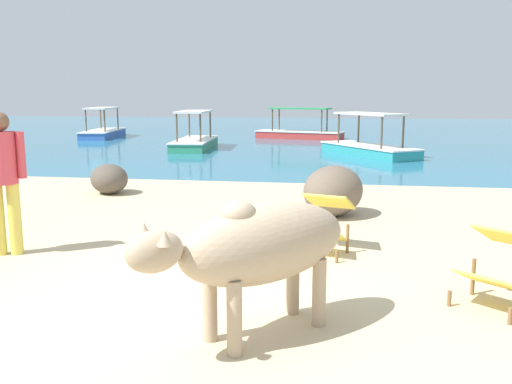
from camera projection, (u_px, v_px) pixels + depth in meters
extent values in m
cube|color=#CCB78E|center=(171.00, 315.00, 4.59)|extent=(18.00, 14.00, 0.04)
cube|color=teal|center=(313.00, 134.00, 25.98)|extent=(60.00, 36.00, 0.03)
cylinder|color=tan|center=(234.00, 318.00, 3.79)|extent=(0.11, 0.11, 0.55)
cylinder|color=tan|center=(210.00, 305.00, 4.03)|extent=(0.11, 0.11, 0.55)
cylinder|color=tan|center=(319.00, 292.00, 4.29)|extent=(0.11, 0.11, 0.55)
cylinder|color=tan|center=(293.00, 282.00, 4.53)|extent=(0.11, 0.11, 0.55)
ellipsoid|color=tan|center=(266.00, 243.00, 4.09)|extent=(1.43, 1.48, 0.60)
ellipsoid|color=tan|center=(155.00, 252.00, 3.50)|extent=(0.45, 0.45, 0.28)
cone|color=tan|center=(165.00, 238.00, 3.37)|extent=(0.14, 0.14, 0.10)
cone|color=tan|center=(144.00, 229.00, 3.59)|extent=(0.14, 0.14, 0.10)
ellipsoid|color=tan|center=(238.00, 214.00, 3.88)|extent=(0.37, 0.37, 0.20)
cylinder|color=brown|center=(337.00, 257.00, 5.94)|extent=(0.04, 0.04, 0.14)
cylinder|color=brown|center=(292.00, 251.00, 6.15)|extent=(0.04, 0.04, 0.14)
cylinder|color=brown|center=(348.00, 239.00, 6.29)|extent=(0.04, 0.04, 0.34)
cylinder|color=brown|center=(305.00, 234.00, 6.51)|extent=(0.04, 0.04, 0.34)
cube|color=#EFD14C|center=(320.00, 235.00, 6.20)|extent=(0.62, 0.56, 0.21)
cube|color=#EFD14C|center=(329.00, 201.00, 6.42)|extent=(0.63, 0.59, 0.23)
cylinder|color=brown|center=(510.00, 316.00, 4.34)|extent=(0.04, 0.04, 0.14)
cylinder|color=brown|center=(449.00, 298.00, 4.72)|extent=(0.04, 0.04, 0.14)
cylinder|color=brown|center=(473.00, 277.00, 4.98)|extent=(0.04, 0.04, 0.34)
cube|color=#EFD14C|center=(491.00, 282.00, 4.64)|extent=(0.68, 0.66, 0.21)
cube|color=#EFD14C|center=(511.00, 238.00, 4.79)|extent=(0.70, 0.69, 0.23)
cylinder|color=#DBC64C|center=(15.00, 219.00, 6.22)|extent=(0.14, 0.14, 0.82)
cylinder|color=#CC3D47|center=(2.00, 158.00, 6.08)|extent=(0.32, 0.32, 0.58)
cylinder|color=#CC3D47|center=(21.00, 155.00, 6.11)|extent=(0.09, 0.09, 0.52)
ellipsoid|color=#6B5B4C|center=(333.00, 191.00, 8.22)|extent=(1.21, 1.32, 0.76)
ellipsoid|color=brown|center=(109.00, 179.00, 10.08)|extent=(1.02, 1.02, 0.55)
cube|color=#C63833|center=(299.00, 135.00, 23.11)|extent=(3.76, 1.99, 0.28)
cube|color=white|center=(299.00, 131.00, 23.08)|extent=(3.85, 2.06, 0.04)
cylinder|color=brown|center=(327.00, 121.00, 22.92)|extent=(0.06, 0.06, 0.95)
cylinder|color=brown|center=(322.00, 121.00, 22.23)|extent=(0.06, 0.06, 0.95)
cylinder|color=brown|center=(279.00, 120.00, 23.78)|extent=(0.06, 0.06, 0.95)
cylinder|color=brown|center=(272.00, 120.00, 23.09)|extent=(0.06, 0.06, 0.95)
cube|color=#339356|center=(300.00, 108.00, 22.92)|extent=(2.68, 1.55, 0.06)
cube|color=teal|center=(369.00, 151.00, 16.65)|extent=(2.94, 3.59, 0.28)
cube|color=white|center=(369.00, 146.00, 16.63)|extent=(3.02, 3.68, 0.04)
cylinder|color=brown|center=(403.00, 133.00, 15.75)|extent=(0.06, 0.06, 0.95)
cylinder|color=brown|center=(382.00, 133.00, 15.42)|extent=(0.06, 0.06, 0.95)
cylinder|color=brown|center=(359.00, 128.00, 17.67)|extent=(0.06, 0.06, 0.95)
cylinder|color=brown|center=(339.00, 129.00, 17.35)|extent=(0.06, 0.06, 0.95)
cube|color=silver|center=(370.00, 114.00, 16.46)|extent=(2.19, 2.61, 0.06)
cube|color=#3866B7|center=(103.00, 134.00, 23.73)|extent=(1.64, 3.73, 0.28)
cube|color=white|center=(103.00, 130.00, 23.70)|extent=(1.70, 3.81, 0.04)
cylinder|color=brown|center=(105.00, 121.00, 22.55)|extent=(0.06, 0.06, 0.95)
cylinder|color=brown|center=(86.00, 121.00, 22.56)|extent=(0.06, 0.06, 0.95)
cylinder|color=brown|center=(118.00, 119.00, 24.68)|extent=(0.06, 0.06, 0.95)
cylinder|color=brown|center=(101.00, 119.00, 24.68)|extent=(0.06, 0.06, 0.95)
cube|color=silver|center=(102.00, 108.00, 23.53)|extent=(1.31, 2.63, 0.06)
cube|color=#338E66|center=(195.00, 144.00, 18.86)|extent=(1.42, 3.68, 0.28)
cube|color=white|center=(195.00, 140.00, 18.83)|extent=(1.48, 3.76, 0.04)
cylinder|color=brown|center=(189.00, 125.00, 19.84)|extent=(0.06, 0.06, 0.95)
cylinder|color=brown|center=(210.00, 125.00, 19.79)|extent=(0.06, 0.06, 0.95)
cylinder|color=brown|center=(177.00, 128.00, 17.72)|extent=(0.06, 0.06, 0.95)
cylinder|color=brown|center=(200.00, 128.00, 17.67)|extent=(0.06, 0.06, 0.95)
cube|color=silver|center=(194.00, 112.00, 18.67)|extent=(1.16, 2.59, 0.06)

